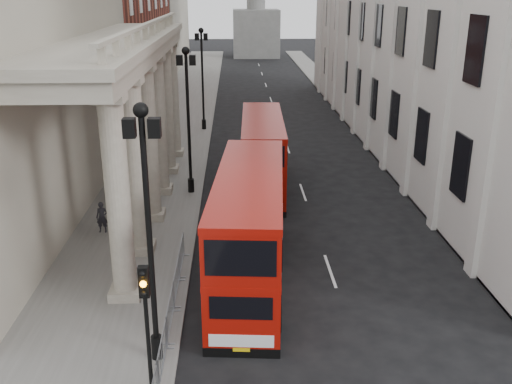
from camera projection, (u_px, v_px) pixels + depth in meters
sidewalk_west at (168, 148)px, 42.85m from camera, size 6.00×140.00×0.12m
sidewalk_east at (386, 146)px, 43.45m from camera, size 3.00×140.00×0.12m
kerb at (208, 148)px, 42.96m from camera, size 0.20×140.00×0.14m
lamp_post_south at (148, 221)px, 16.84m from camera, size 1.05×0.44×8.32m
lamp_post_mid at (188, 111)px, 31.90m from camera, size 1.05×0.44×8.32m
lamp_post_north at (202, 72)px, 46.95m from camera, size 1.05×0.44×8.32m
traffic_light at (146, 310)px, 15.55m from camera, size 0.28×0.33×4.30m
crowd_barriers at (158, 378)px, 16.61m from camera, size 0.50×18.75×1.10m
bus_near at (250, 227)px, 22.79m from camera, size 3.40×10.81×4.60m
bus_far at (262, 152)px, 33.87m from camera, size 2.68×9.94×4.26m
pedestrian_a at (102, 217)px, 27.73m from camera, size 0.57×0.38×1.54m
pedestrian_b at (118, 186)px, 32.09m from camera, size 0.77×0.61×1.55m
pedestrian_c at (146, 164)px, 35.84m from camera, size 1.01×0.84×1.76m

